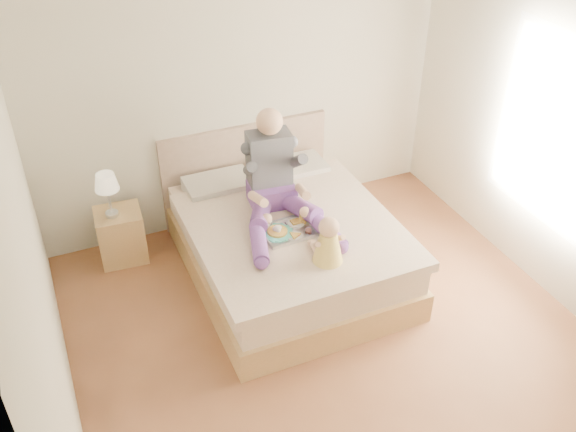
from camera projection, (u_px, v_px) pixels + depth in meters
name	position (u px, v px, depth m)	size (l,w,h in m)	color
room	(358.00, 183.00, 4.29)	(4.02, 4.22, 2.71)	brown
bed	(285.00, 240.00, 5.76)	(1.70, 2.18, 1.00)	#A7814D
nightstand	(121.00, 235.00, 5.92)	(0.44, 0.40, 0.51)	#A7814D
lamp	(106.00, 184.00, 5.55)	(0.21, 0.21, 0.43)	silver
adult	(276.00, 184.00, 5.47)	(0.78, 1.15, 0.93)	#58317B
tray	(287.00, 229.00, 5.35)	(0.45, 0.36, 0.12)	silver
baby	(328.00, 243.00, 4.97)	(0.27, 0.36, 0.40)	#E3C147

